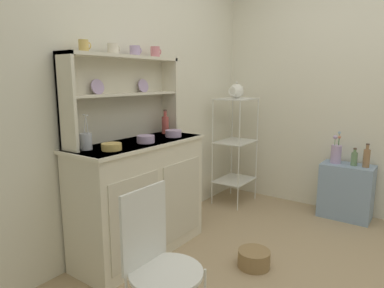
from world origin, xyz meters
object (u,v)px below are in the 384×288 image
Objects in this scene: hutch_shelf_unit at (122,91)px; oil_bottle at (354,158)px; bowl_mixing_large at (112,147)px; cup_gold_0 at (84,46)px; floor_basket at (254,259)px; hutch_cabinet at (140,197)px; utensil_jar at (86,141)px; side_shelf_blue at (346,191)px; bakers_rack at (235,140)px; vinegar_bottle at (367,158)px; wire_chair at (157,256)px; jam_bottle at (165,124)px; porcelain_teapot at (236,91)px; flower_vase at (336,153)px.

hutch_shelf_unit reaches higher than oil_bottle.
cup_gold_0 is at bearing 97.82° from bowl_mixing_large.
hutch_shelf_unit is 4.47× the size of floor_basket.
hutch_cabinet is 1.07× the size of hutch_shelf_unit.
utensil_jar is at bearing 120.20° from bowl_mixing_large.
utensil_jar is (-2.10, 1.25, 0.69)m from side_shelf_blue.
bakers_rack is 4.91× the size of floor_basket.
vinegar_bottle is (1.68, -1.49, -0.64)m from hutch_shelf_unit.
wire_chair is 1.49m from jam_bottle.
porcelain_teapot reaches higher than bakers_rack.
bakers_rack is at bearing -8.54° from hutch_shelf_unit.
hutch_cabinet is 0.57m from bowl_mixing_large.
oil_bottle is 0.76× the size of vinegar_bottle.
wire_chair is (-0.69, -0.95, -0.76)m from hutch_shelf_unit.
vinegar_bottle is (0.24, -1.27, -0.61)m from porcelain_teapot.
oil_bottle is at bearing -39.42° from hutch_shelf_unit.
hutch_shelf_unit is 0.52m from jam_bottle.
cup_gold_0 is 2.53m from flower_vase.
hutch_cabinet is 0.65m from utensil_jar.
bakers_rack is 4.73× the size of porcelain_teapot.
hutch_cabinet reaches higher than vinegar_bottle.
flower_vase is at bearing -41.99° from jam_bottle.
bowl_mixing_large is 0.42× the size of flower_vase.
vinegar_bottle is at bearing -90.00° from oil_bottle.
flower_vase is (2.38, -0.27, 0.13)m from wire_chair.
jam_bottle is (1.11, 0.87, 0.46)m from wire_chair.
porcelain_teapot is (1.13, 0.78, 1.18)m from floor_basket.
cup_gold_0 is at bearing 161.12° from hutch_cabinet.
jam_bottle is (0.78, -0.04, -0.60)m from cup_gold_0.
side_shelf_blue is at bearing -19.93° from wire_chair.
flower_vase is at bearing 89.95° from side_shelf_blue.
cup_gold_0 is at bearing 36.02° from utensil_jar.
flower_vase is at bearing -17.09° from wire_chair.
floor_basket is (0.31, -1.00, -1.21)m from hutch_shelf_unit.
vinegar_bottle is at bearing -31.88° from bowl_mixing_large.
wire_chair reaches higher than floor_basket.
utensil_jar is 2.41m from flower_vase.
bakers_rack reaches higher than side_shelf_blue.
utensil_jar reaches higher than side_shelf_blue.
floor_basket is 1.04× the size of vinegar_bottle.
side_shelf_blue is 0.64× the size of wire_chair.
cup_gold_0 reaches higher than bakers_rack.
hutch_shelf_unit is at bearing 169.55° from jam_bottle.
floor_basket is 1.32m from bowl_mixing_large.
cup_gold_0 reaches higher than vinegar_bottle.
side_shelf_blue is 2.21× the size of porcelain_teapot.
hutch_cabinet is 3.56× the size of flower_vase.
floor_basket is (0.31, -0.84, -0.40)m from hutch_cabinet.
cup_gold_0 is 2.67m from vinegar_bottle.
hutch_shelf_unit is 4.43× the size of utensil_jar.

